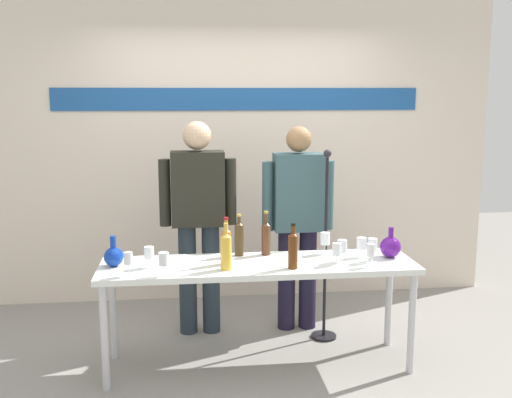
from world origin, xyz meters
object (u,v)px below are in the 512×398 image
object	(u,v)px
presenter_left	(198,214)
wine_bottle_4	(226,250)
wine_bottle_2	(266,237)
wine_glass_right_4	(361,244)
wine_bottle_0	(293,249)
wine_glass_right_3	(325,239)
decanter_blue_left	(114,256)
microphone_stand	(325,277)
decanter_blue_right	(390,247)
wine_bottle_3	(239,237)
display_table	(259,272)
wine_bottle_1	(226,244)
presenter_right	(298,216)
wine_glass_left_2	(128,259)
wine_glass_right_2	(342,246)
wine_glass_right_5	(371,251)
wine_glass_right_1	(337,250)
wine_glass_right_0	(372,245)
wine_glass_left_0	(149,253)
wine_glass_left_1	(164,259)

from	to	relation	value
presenter_left	wine_bottle_4	xyz separation A→B (m)	(0.16, -0.79, -0.09)
wine_bottle_2	wine_glass_right_4	distance (m)	0.68
wine_bottle_0	wine_bottle_2	size ratio (longest dim) A/B	0.96
wine_bottle_4	wine_glass_right_3	world-z (taller)	wine_bottle_4
decanter_blue_left	microphone_stand	xyz separation A→B (m)	(1.55, 0.39, -0.33)
decanter_blue_right	wine_bottle_3	distance (m)	1.08
presenter_left	wine_bottle_0	world-z (taller)	presenter_left
display_table	wine_glass_right_4	bearing A→B (deg)	4.55
wine_bottle_1	wine_bottle_2	xyz separation A→B (m)	(0.30, 0.20, -0.00)
decanter_blue_right	presenter_right	world-z (taller)	presenter_right
presenter_left	wine_glass_left_2	size ratio (longest dim) A/B	10.69
wine_glass_left_2	wine_bottle_0	bearing A→B (deg)	2.59
wine_glass_right_2	microphone_stand	distance (m)	0.59
wine_glass_left_2	wine_glass_right_3	xyz separation A→B (m)	(1.37, 0.38, -0.00)
presenter_right	wine_bottle_0	xyz separation A→B (m)	(-0.18, -0.81, -0.05)
presenter_left	wine_bottle_3	size ratio (longest dim) A/B	5.60
decanter_blue_left	wine_glass_right_5	distance (m)	1.73
wine_glass_right_2	wine_glass_right_3	size ratio (longest dim) A/B	0.97
wine_glass_left_2	wine_glass_right_1	distance (m)	1.39
presenter_right	wine_bottle_1	distance (m)	0.90
presenter_right	wine_glass_right_0	xyz separation A→B (m)	(0.39, -0.72, -0.07)
wine_bottle_4	wine_glass_left_0	distance (m)	0.52
wine_glass_right_4	wine_glass_right_5	size ratio (longest dim) A/B	0.91
wine_bottle_2	wine_glass_right_1	world-z (taller)	wine_bottle_2
wine_bottle_3	wine_bottle_4	size ratio (longest dim) A/B	0.96
wine_glass_right_5	decanter_blue_left	bearing A→B (deg)	172.94
wine_glass_right_4	wine_glass_right_0	bearing A→B (deg)	-69.88
display_table	presenter_right	size ratio (longest dim) A/B	1.31
wine_glass_left_0	wine_glass_right_2	bearing A→B (deg)	-0.28
wine_bottle_1	wine_glass_left_0	distance (m)	0.52
wine_bottle_0	wine_glass_right_3	distance (m)	0.44
display_table	wine_glass_right_2	distance (m)	0.61
wine_bottle_2	wine_glass_left_2	world-z (taller)	wine_bottle_2
wine_bottle_1	wine_glass_right_2	bearing A→B (deg)	-3.06
presenter_right	wine_glass_right_2	distance (m)	0.72
decanter_blue_left	wine_glass_right_3	bearing A→B (deg)	5.32
wine_glass_right_0	wine_glass_right_4	xyz separation A→B (m)	(-0.04, 0.12, -0.02)
presenter_left	wine_glass_left_0	size ratio (longest dim) A/B	11.64
display_table	wine_bottle_3	distance (m)	0.31
decanter_blue_right	wine_glass_right_4	size ratio (longest dim) A/B	1.52
wine_glass_right_5	microphone_stand	xyz separation A→B (m)	(-0.17, 0.61, -0.37)
presenter_right	wine_glass_right_4	size ratio (longest dim) A/B	11.45
display_table	microphone_stand	distance (m)	0.74
wine_glass_right_0	wine_bottle_4	bearing A→B (deg)	-175.94
wine_glass_right_5	wine_bottle_3	bearing A→B (deg)	155.60
wine_bottle_2	wine_bottle_3	bearing A→B (deg)	178.93
wine_bottle_0	wine_glass_right_3	world-z (taller)	wine_bottle_0
wine_glass_right_2	wine_glass_right_3	bearing A→B (deg)	108.70
wine_glass_right_3	wine_glass_left_1	bearing A→B (deg)	-160.65
wine_glass_left_1	wine_glass_right_2	world-z (taller)	wine_glass_left_1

